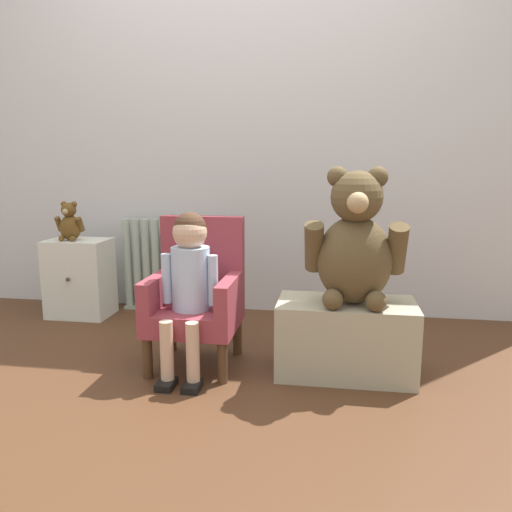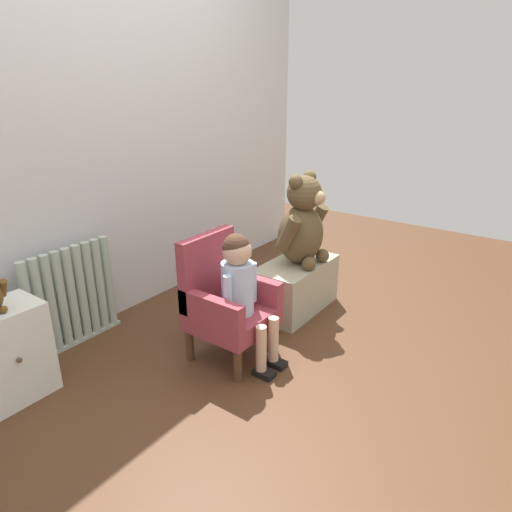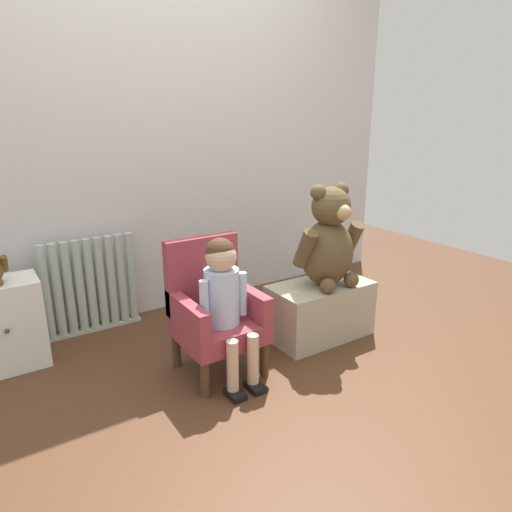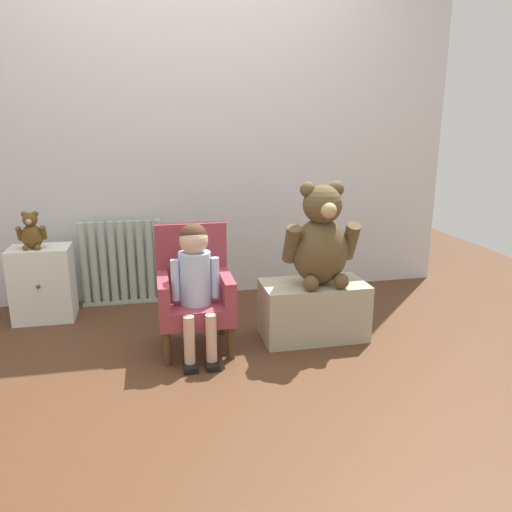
# 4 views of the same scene
# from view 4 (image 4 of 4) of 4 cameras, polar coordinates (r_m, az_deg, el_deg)

# --- Properties ---
(ground_plane) EXTENTS (6.00, 6.00, 0.00)m
(ground_plane) POSITION_cam_4_polar(r_m,az_deg,el_deg) (2.54, -4.70, -13.64)
(ground_plane) COLOR #4E2F1B
(back_wall) EXTENTS (3.80, 0.05, 2.40)m
(back_wall) POSITION_cam_4_polar(r_m,az_deg,el_deg) (3.52, -7.97, 14.60)
(back_wall) COLOR silver
(back_wall) RESTS_ON ground_plane
(radiator) EXTENTS (0.56, 0.05, 0.58)m
(radiator) POSITION_cam_4_polar(r_m,az_deg,el_deg) (3.52, -15.03, -0.82)
(radiator) COLOR #A5B8A8
(radiator) RESTS_ON ground_plane
(small_dresser) EXTENTS (0.36, 0.28, 0.47)m
(small_dresser) POSITION_cam_4_polar(r_m,az_deg,el_deg) (3.42, -23.16, -2.91)
(small_dresser) COLOR silver
(small_dresser) RESTS_ON ground_plane
(child_armchair) EXTENTS (0.40, 0.40, 0.68)m
(child_armchair) POSITION_cam_4_polar(r_m,az_deg,el_deg) (2.77, -7.08, -3.97)
(child_armchair) COLOR #943642
(child_armchair) RESTS_ON ground_plane
(child_figure) EXTENTS (0.25, 0.35, 0.72)m
(child_figure) POSITION_cam_4_polar(r_m,az_deg,el_deg) (2.63, -6.97, -1.77)
(child_figure) COLOR silver
(child_figure) RESTS_ON ground_plane
(low_bench) EXTENTS (0.60, 0.32, 0.33)m
(low_bench) POSITION_cam_4_polar(r_m,az_deg,el_deg) (2.93, 6.56, -6.15)
(low_bench) COLOR #ABA387
(low_bench) RESTS_ON ground_plane
(large_teddy_bear) EXTENTS (0.42, 0.30, 0.58)m
(large_teddy_bear) POSITION_cam_4_polar(r_m,az_deg,el_deg) (2.80, 7.43, 1.82)
(large_teddy_bear) COLOR brown
(large_teddy_bear) RESTS_ON low_bench
(small_teddy_bear) EXTENTS (0.17, 0.12, 0.23)m
(small_teddy_bear) POSITION_cam_4_polar(r_m,az_deg,el_deg) (3.32, -24.27, 2.48)
(small_teddy_bear) COLOR brown
(small_teddy_bear) RESTS_ON small_dresser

